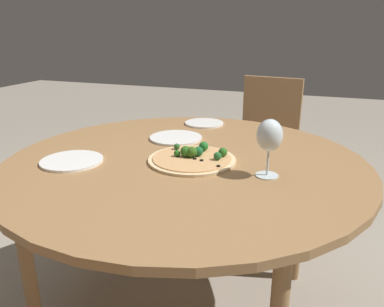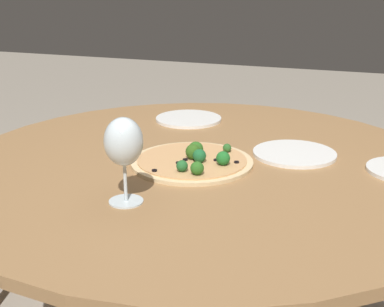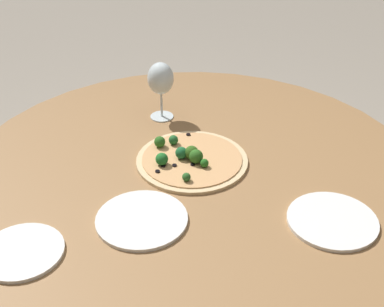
{
  "view_description": "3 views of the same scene",
  "coord_description": "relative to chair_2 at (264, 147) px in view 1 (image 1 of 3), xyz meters",
  "views": [
    {
      "loc": [
        -0.49,
        1.28,
        1.24
      ],
      "look_at": [
        -0.03,
        0.02,
        0.78
      ],
      "focal_mm": 35.0,
      "sensor_mm": 36.0,
      "label": 1
    },
    {
      "loc": [
        -1.33,
        -0.45,
        1.25
      ],
      "look_at": [
        -0.03,
        0.02,
        0.78
      ],
      "focal_mm": 50.0,
      "sensor_mm": 36.0,
      "label": 2
    },
    {
      "loc": [
        1.12,
        -0.67,
        1.64
      ],
      "look_at": [
        -0.03,
        0.02,
        0.78
      ],
      "focal_mm": 50.0,
      "sensor_mm": 36.0,
      "label": 3
    }
  ],
  "objects": [
    {
      "name": "pizza",
      "position": [
        0.11,
        1.04,
        0.26
      ],
      "size": [
        0.34,
        0.34,
        0.06
      ],
      "color": "#DBBC89",
      "rests_on": "dining_table"
    },
    {
      "name": "plate_far",
      "position": [
        0.25,
        0.5,
        0.26
      ],
      "size": [
        0.2,
        0.2,
        0.01
      ],
      "color": "white",
      "rests_on": "dining_table"
    },
    {
      "name": "dining_table",
      "position": [
        0.15,
        1.03,
        0.19
      ],
      "size": [
        1.39,
        1.39,
        0.75
      ],
      "color": "olive",
      "rests_on": "ground_plane"
    },
    {
      "name": "plate_near",
      "position": [
        0.54,
        1.21,
        0.26
      ],
      "size": [
        0.23,
        0.23,
        0.01
      ],
      "color": "white",
      "rests_on": "dining_table"
    },
    {
      "name": "wine_glass",
      "position": [
        -0.18,
        1.1,
        0.39
      ],
      "size": [
        0.09,
        0.09,
        0.2
      ],
      "color": "silver",
      "rests_on": "dining_table"
    },
    {
      "name": "chair_2",
      "position": [
        0.0,
        0.0,
        0.0
      ],
      "size": [
        0.45,
        0.45,
        0.93
      ],
      "rotation": [
        0.0,
        0.0,
        -3.29
      ],
      "color": "#997047",
      "rests_on": "ground_plane"
    },
    {
      "name": "plate_side",
      "position": [
        0.29,
        0.8,
        0.26
      ],
      "size": [
        0.24,
        0.24,
        0.01
      ],
      "color": "white",
      "rests_on": "dining_table"
    }
  ]
}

